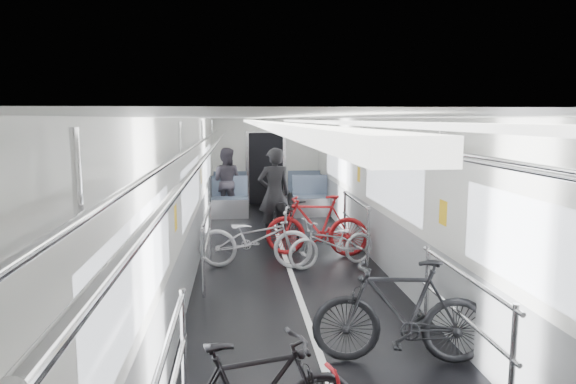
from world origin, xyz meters
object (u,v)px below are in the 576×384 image
bike_right_near (401,311)px  person_standing (274,193)px  person_seated (226,181)px  bike_left_far (255,238)px  bike_right_far (317,226)px  bike_aisle (285,219)px  bike_right_mid (332,242)px

bike_right_near → person_standing: person_standing is taller
person_seated → person_standing: bearing=124.5°
bike_right_near → person_seated: size_ratio=1.04×
bike_right_near → bike_left_far: bearing=-150.4°
bike_right_far → person_standing: person_standing is taller
bike_aisle → bike_right_far: bearing=-86.1°
bike_left_far → bike_right_far: (1.10, 0.62, 0.06)m
bike_right_far → bike_aisle: size_ratio=1.14×
bike_left_far → person_standing: size_ratio=1.01×
bike_aisle → person_standing: size_ratio=0.87×
bike_left_far → bike_right_far: bike_right_far is taller
bike_left_far → bike_right_mid: bearing=-84.0°
bike_aisle → person_seated: person_seated is taller
person_standing → bike_aisle: bearing=142.8°
bike_right_near → person_standing: 5.51m
bike_right_mid → bike_right_far: bearing=174.1°
bike_right_mid → bike_aisle: bearing=178.8°
bike_left_far → bike_right_far: size_ratio=1.02×
bike_left_far → bike_aisle: 2.03m
bike_left_far → bike_aisle: bike_left_far is taller
bike_right_mid → bike_left_far: bearing=-111.0°
bike_right_near → person_standing: size_ratio=0.96×
bike_aisle → person_seated: (-1.21, 2.79, 0.43)m
bike_right_near → bike_right_mid: bike_right_near is taller
person_standing → bike_right_far: bearing=104.4°
bike_right_far → bike_aisle: 1.38m
bike_right_far → bike_aisle: bearing=-149.8°
bike_right_near → bike_aisle: bike_right_near is taller
bike_left_far → bike_right_near: bike_right_near is taller
bike_right_near → bike_aisle: (-0.65, 5.33, -0.11)m
bike_right_mid → person_standing: (-0.79, 2.09, 0.51)m
bike_left_far → person_seated: (-0.56, 4.71, 0.36)m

